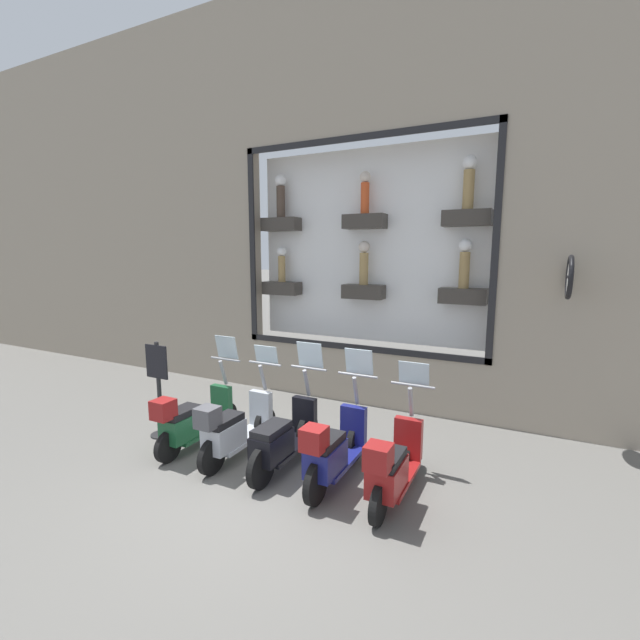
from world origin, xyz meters
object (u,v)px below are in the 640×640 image
object	(u,v)px
scooter_black_2	(283,439)
scooter_green_4	(192,420)
scooter_silver_3	(234,429)
shop_sign_post	(159,386)
scooter_red_0	(392,466)
scooter_navy_1	(333,450)

from	to	relation	value
scooter_black_2	scooter_green_4	distance (m)	1.61
scooter_silver_3	shop_sign_post	distance (m)	1.66
scooter_red_0	scooter_navy_1	distance (m)	0.80
scooter_red_0	scooter_black_2	xyz separation A→B (m)	(0.07, 1.61, -0.01)
scooter_black_2	shop_sign_post	bearing A→B (deg)	89.01
shop_sign_post	scooter_black_2	bearing A→B (deg)	-90.99
scooter_red_0	scooter_silver_3	distance (m)	2.41
scooter_red_0	scooter_green_4	size ratio (longest dim) A/B	1.00
scooter_navy_1	scooter_black_2	xyz separation A→B (m)	(0.06, 0.80, -0.04)
scooter_red_0	scooter_black_2	world-z (taller)	scooter_black_2
scooter_red_0	scooter_navy_1	world-z (taller)	scooter_navy_1
scooter_navy_1	scooter_silver_3	size ratio (longest dim) A/B	1.00
scooter_black_2	scooter_silver_3	bearing A→B (deg)	94.86
scooter_black_2	shop_sign_post	size ratio (longest dim) A/B	1.13
scooter_navy_1	shop_sign_post	world-z (taller)	scooter_navy_1
scooter_navy_1	scooter_green_4	xyz separation A→B (m)	(-0.01, 2.41, -0.02)
scooter_red_0	scooter_green_4	distance (m)	3.22
shop_sign_post	scooter_red_0	bearing A→B (deg)	-91.64
scooter_black_2	scooter_silver_3	xyz separation A→B (m)	(-0.07, 0.80, 0.02)
scooter_silver_3	shop_sign_post	xyz separation A→B (m)	(0.11, 1.61, 0.39)
scooter_silver_3	scooter_red_0	bearing A→B (deg)	-90.12
scooter_silver_3	scooter_green_4	bearing A→B (deg)	90.28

